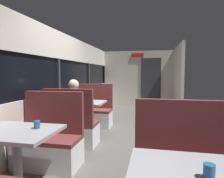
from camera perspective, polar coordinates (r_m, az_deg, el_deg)
ground_plane at (r=4.25m, az=3.02°, el=-14.45°), size 3.30×9.20×0.02m
carriage_window_panel_left at (r=4.48m, az=-15.61°, el=0.99°), size 0.09×8.48×2.30m
carriage_end_bulkhead at (r=8.19m, az=7.86°, el=2.90°), size 2.90×0.11×2.30m
carriage_aisle_panel_right at (r=7.03m, az=18.61°, el=2.52°), size 0.08×2.40×2.30m
dining_table_near_window at (r=2.51m, az=-26.17°, el=-12.99°), size 0.90×0.70×0.74m
bench_near_window_facing_entry at (r=3.16m, az=-17.91°, el=-15.02°), size 0.95×0.50×1.10m
dining_table_mid_window at (r=4.45m, az=-8.13°, el=-4.98°), size 0.90×0.70×0.74m
bench_mid_window_facing_end at (r=3.89m, az=-11.62°, el=-11.16°), size 0.95×0.50×1.10m
bench_mid_window_facing_entry at (r=5.16m, az=-5.45°, el=-7.13°), size 0.95×0.50×1.10m
bench_front_aisle_facing_entry at (r=2.26m, az=19.49°, el=-23.31°), size 0.95×0.50×1.10m
seated_passenger at (r=3.90m, az=-11.25°, el=-7.93°), size 0.47×0.55×1.26m
coffee_cup_primary at (r=1.41m, az=26.57°, el=-20.75°), size 0.07×0.07×0.09m
coffee_cup_secondary at (r=2.45m, az=-21.11°, el=-9.72°), size 0.07×0.07×0.09m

